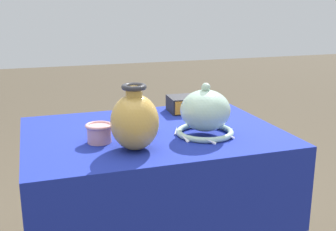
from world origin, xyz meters
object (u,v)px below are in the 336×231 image
vase_tall_bulbous (135,121)px  mosaic_tile_box (183,104)px  cup_wide_rose (99,132)px  vase_dome_bell (205,114)px  jar_round_porcelain (144,121)px

vase_tall_bulbous → mosaic_tile_box: vase_tall_bulbous is taller
cup_wide_rose → mosaic_tile_box: bearing=35.8°
vase_dome_bell → mosaic_tile_box: size_ratio=1.60×
jar_round_porcelain → cup_wide_rose: 0.19m
vase_dome_bell → mosaic_tile_box: 0.36m
mosaic_tile_box → jar_round_porcelain: 0.36m
vase_tall_bulbous → mosaic_tile_box: 0.55m
vase_tall_bulbous → vase_dome_bell: (0.29, 0.07, -0.02)m
vase_tall_bulbous → jar_round_porcelain: (0.08, 0.18, -0.05)m
vase_tall_bulbous → jar_round_porcelain: 0.20m
vase_tall_bulbous → mosaic_tile_box: (0.34, 0.43, -0.07)m
vase_dome_bell → jar_round_porcelain: size_ratio=2.28×
vase_tall_bulbous → jar_round_porcelain: vase_tall_bulbous is taller
vase_dome_bell → mosaic_tile_box: vase_dome_bell is taller
jar_round_porcelain → cup_wide_rose: size_ratio=1.05×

